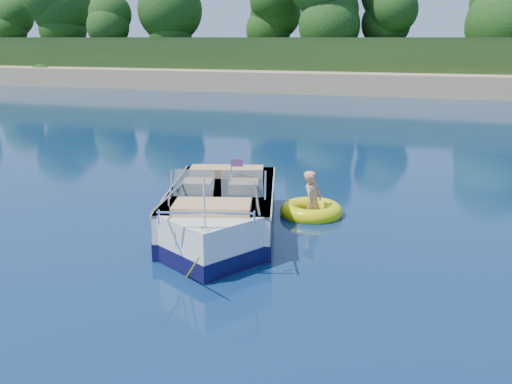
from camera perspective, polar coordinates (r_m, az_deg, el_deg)
ground at (r=8.33m, az=-9.15°, el=-13.77°), size 160.00×160.00×0.00m
shoreline at (r=70.35m, az=15.66°, el=12.21°), size 170.00×59.00×6.00m
treeline at (r=47.59m, az=14.63°, el=16.61°), size 150.00×7.12×8.19m
motorboat at (r=11.97m, az=-3.58°, el=-2.36°), size 3.21×6.01×2.05m
tow_tube at (r=13.33m, az=5.55°, el=-1.90°), size 1.63×1.63×0.39m
boy at (r=13.34m, az=5.72°, el=-2.34°), size 0.55×0.90×1.66m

